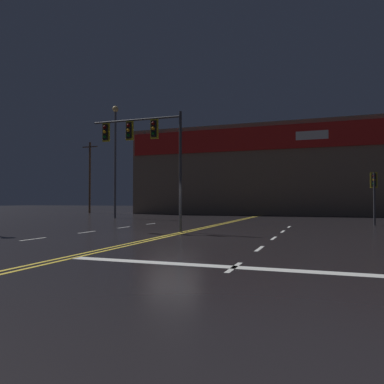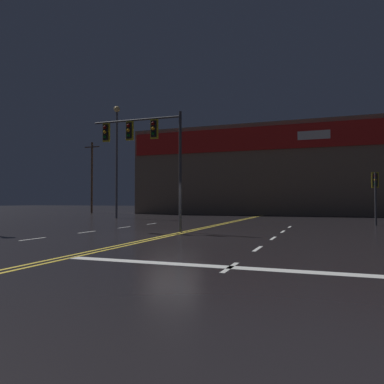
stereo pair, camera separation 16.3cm
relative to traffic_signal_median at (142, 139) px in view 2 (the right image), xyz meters
The scene contains 7 objects.
ground_plane 5.50m from the traffic_signal_median, 34.28° to the right, with size 200.00×200.00×0.00m, color black.
road_markings 6.35m from the traffic_signal_median, 42.42° to the right, with size 13.42×60.00×0.01m.
traffic_signal_median is the anchor object (origin of this frame).
traffic_signal_corner_northeast 15.08m from the traffic_signal_median, 37.51° to the left, with size 0.42×0.36×3.37m.
streetlight_far_right 15.63m from the traffic_signal_median, 126.07° to the left, with size 0.56×0.56×10.25m.
building_backdrop 28.14m from the traffic_signal_median, 85.23° to the left, with size 30.67×10.23×10.07m.
utility_pole_row 24.20m from the traffic_signal_median, 79.93° to the left, with size 45.04×0.26×11.70m.
Camera 2 is at (6.62, -15.56, 1.51)m, focal length 35.00 mm.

